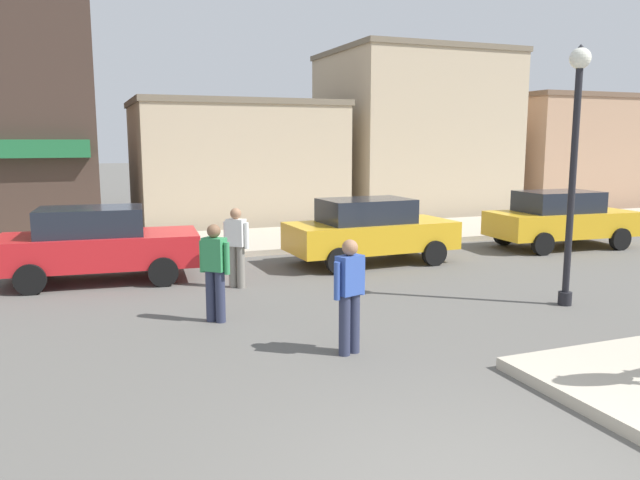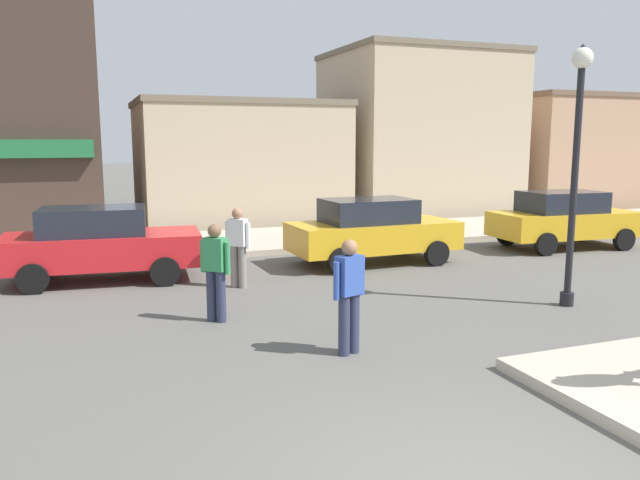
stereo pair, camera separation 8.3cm
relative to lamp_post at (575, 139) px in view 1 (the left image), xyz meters
name	(u,v)px [view 1 (the left image)]	position (x,y,z in m)	size (l,w,h in m)	color
kerb_far	(193,244)	(-5.16, 8.59, -2.88)	(80.00, 4.00, 0.15)	#B7AD99
lamp_post	(575,139)	(0.00, 0.00, 0.00)	(0.36, 0.36, 4.54)	black
parked_car_nearest	(98,243)	(-7.74, 5.06, -2.15)	(4.14, 2.15, 1.56)	red
parked_car_second	(370,230)	(-1.60, 4.75, -2.15)	(4.05, 1.97, 1.56)	gold
parked_car_third	(561,218)	(4.25, 4.85, -2.15)	(4.09, 2.05, 1.56)	gold
pedestrian_crossing_near	(236,245)	(-5.18, 3.46, -2.09)	(0.47, 0.43, 1.61)	gray
pedestrian_crossing_far	(215,270)	(-6.08, 1.25, -2.09)	(0.46, 0.44, 1.61)	#2D334C
pedestrian_kerb_side	(350,293)	(-4.68, -0.96, -2.09)	(0.55, 0.32, 1.61)	#2D334C
building_storefront_left_near	(235,162)	(-2.69, 13.72, -0.81)	(7.14, 5.18, 4.29)	tan
building_storefront_left_mid	(413,133)	(4.85, 14.07, 0.26)	(6.80, 5.83, 6.43)	tan
building_storefront_right_near	(575,151)	(13.36, 14.09, -0.52)	(8.44, 5.63, 4.87)	tan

